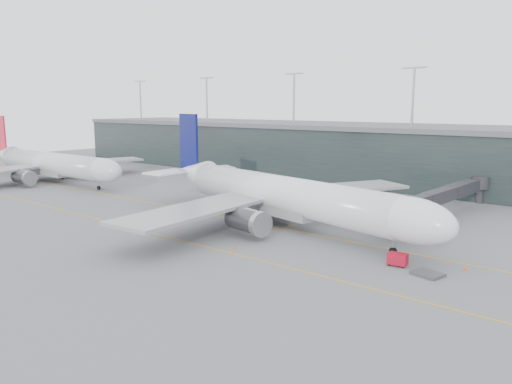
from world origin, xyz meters
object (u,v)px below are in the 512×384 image
Objects in this scene: main_aircraft at (282,195)px; jet_bridge at (444,195)px; gse_cart at (398,259)px; second_aircraft at (51,164)px.

main_aircraft is 30.35m from jet_bridge.
gse_cart is at bearing -7.52° from main_aircraft.
second_aircraft is (-96.85, -23.53, 0.60)m from jet_bridge.
second_aircraft is at bearing -168.73° from main_aircraft.
jet_bridge is at bearing 61.50° from main_aircraft.
main_aircraft is at bearing -1.18° from second_aircraft.
main_aircraft is 26.59m from gse_cart.
gse_cart is at bearing -77.82° from jet_bridge.
main_aircraft reaches higher than second_aircraft.
jet_bridge is 0.71× the size of second_aircraft.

